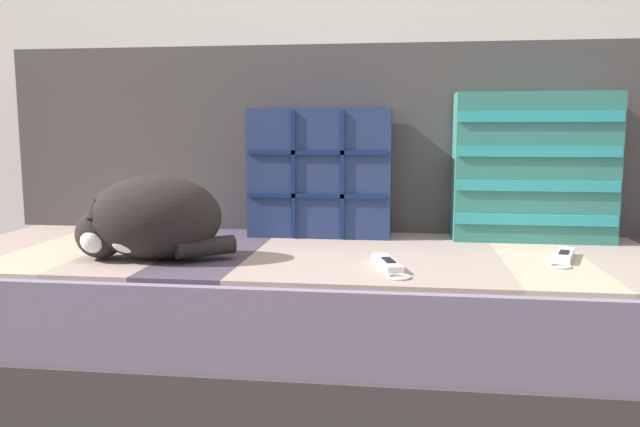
{
  "coord_description": "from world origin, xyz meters",
  "views": [
    {
      "loc": [
        0.16,
        -1.42,
        0.66
      ],
      "look_at": [
        -0.03,
        0.06,
        0.46
      ],
      "focal_mm": 35.0,
      "sensor_mm": 36.0,
      "label": 1
    }
  ],
  "objects_px": {
    "couch": "(337,318)",
    "sleeping_cat": "(148,220)",
    "game_remote_near": "(564,256)",
    "throw_pillow_striped": "(533,167)",
    "throw_pillow_quilted": "(320,173)",
    "game_remote_far": "(388,264)"
  },
  "relations": [
    {
      "from": "couch",
      "to": "sleeping_cat",
      "type": "bearing_deg",
      "value": -155.59
    },
    {
      "from": "sleeping_cat",
      "to": "game_remote_near",
      "type": "relative_size",
      "value": 1.97
    },
    {
      "from": "throw_pillow_striped",
      "to": "sleeping_cat",
      "type": "bearing_deg",
      "value": -157.67
    },
    {
      "from": "throw_pillow_quilted",
      "to": "game_remote_near",
      "type": "xyz_separation_m",
      "value": [
        0.61,
        -0.27,
        -0.17
      ]
    },
    {
      "from": "throw_pillow_quilted",
      "to": "throw_pillow_striped",
      "type": "relative_size",
      "value": 0.95
    },
    {
      "from": "throw_pillow_quilted",
      "to": "game_remote_near",
      "type": "height_order",
      "value": "throw_pillow_quilted"
    },
    {
      "from": "couch",
      "to": "throw_pillow_quilted",
      "type": "xyz_separation_m",
      "value": [
        -0.07,
        0.19,
        0.36
      ]
    },
    {
      "from": "throw_pillow_quilted",
      "to": "throw_pillow_striped",
      "type": "bearing_deg",
      "value": -0.05
    },
    {
      "from": "game_remote_near",
      "to": "game_remote_far",
      "type": "distance_m",
      "value": 0.43
    },
    {
      "from": "throw_pillow_quilted",
      "to": "game_remote_near",
      "type": "distance_m",
      "value": 0.69
    },
    {
      "from": "throw_pillow_quilted",
      "to": "game_remote_far",
      "type": "height_order",
      "value": "throw_pillow_quilted"
    },
    {
      "from": "throw_pillow_striped",
      "to": "sleeping_cat",
      "type": "distance_m",
      "value": 1.02
    },
    {
      "from": "couch",
      "to": "sleeping_cat",
      "type": "height_order",
      "value": "sleeping_cat"
    },
    {
      "from": "couch",
      "to": "throw_pillow_striped",
      "type": "bearing_deg",
      "value": 20.57
    },
    {
      "from": "throw_pillow_quilted",
      "to": "sleeping_cat",
      "type": "relative_size",
      "value": 1.06
    },
    {
      "from": "couch",
      "to": "sleeping_cat",
      "type": "xyz_separation_m",
      "value": [
        -0.42,
        -0.19,
        0.28
      ]
    },
    {
      "from": "sleeping_cat",
      "to": "throw_pillow_quilted",
      "type": "bearing_deg",
      "value": 47.47
    },
    {
      "from": "throw_pillow_quilted",
      "to": "game_remote_far",
      "type": "distance_m",
      "value": 0.49
    },
    {
      "from": "throw_pillow_quilted",
      "to": "sleeping_cat",
      "type": "distance_m",
      "value": 0.53
    },
    {
      "from": "game_remote_near",
      "to": "sleeping_cat",
      "type": "bearing_deg",
      "value": -173.11
    },
    {
      "from": "couch",
      "to": "game_remote_far",
      "type": "height_order",
      "value": "game_remote_far"
    },
    {
      "from": "couch",
      "to": "game_remote_near",
      "type": "height_order",
      "value": "game_remote_near"
    }
  ]
}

